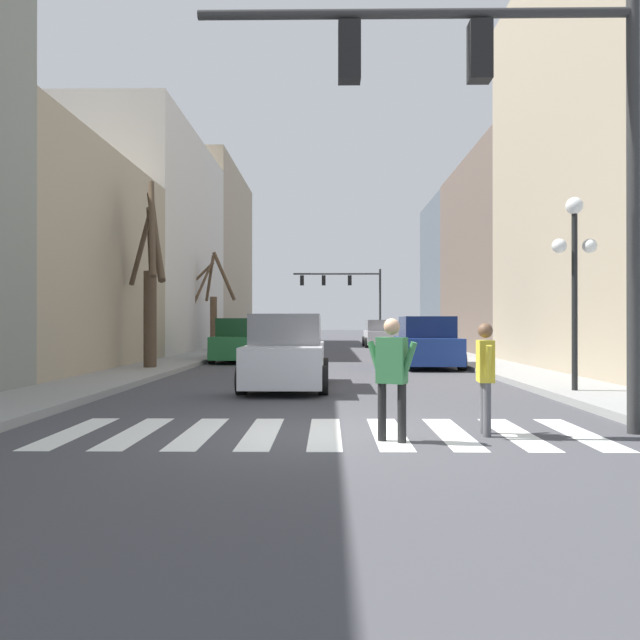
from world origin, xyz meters
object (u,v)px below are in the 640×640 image
car_driving_toward_lane (427,344)px  street_tree_right_mid (151,279)px  car_parked_right_mid (381,334)px  street_tree_right_near (212,305)px  car_driving_away_lane (287,354)px  traffic_signal_near (509,110)px  traffic_signal_far (347,287)px  pedestrian_crossing_street (392,369)px  car_parked_left_near (272,335)px  car_at_intersection (241,341)px  street_lamp_right_corner (575,253)px  pedestrian_near_right_corner (485,369)px  car_parked_right_far (260,337)px

car_driving_toward_lane → street_tree_right_mid: (-9.06, -1.87, 2.14)m
car_parked_right_mid → street_tree_right_near: 12.50m
car_driving_away_lane → traffic_signal_near: bearing=30.4°
traffic_signal_far → car_driving_away_lane: traffic_signal_far is taller
street_tree_right_mid → pedestrian_crossing_street: bearing=-60.6°
car_parked_left_near → car_at_intersection: bearing=-180.0°
pedestrian_crossing_street → street_tree_right_mid: (-6.49, 11.54, 2.00)m
car_at_intersection → car_driving_toward_lane: car_driving_toward_lane is taller
car_driving_toward_lane → street_tree_right_mid: size_ratio=0.69×
street_lamp_right_corner → pedestrian_near_right_corner: size_ratio=2.59×
street_tree_right_mid → street_tree_right_near: size_ratio=1.17×
traffic_signal_far → car_at_intersection: bearing=-100.7°
car_driving_away_lane → pedestrian_crossing_street: (1.84, -6.76, 0.14)m
street_lamp_right_corner → car_driving_toward_lane: (-1.78, 8.47, -2.22)m
pedestrian_near_right_corner → street_tree_right_mid: 13.68m
street_lamp_right_corner → car_driving_away_lane: size_ratio=0.87×
car_parked_right_mid → street_tree_right_mid: (-9.01, -20.26, 2.16)m
car_parked_right_far → pedestrian_crossing_street: bearing=-169.6°
street_lamp_right_corner → car_driving_away_lane: bearing=163.6°
traffic_signal_far → street_lamp_right_corner: (3.62, -39.10, -1.48)m
car_driving_away_lane → car_at_intersection: (-2.55, 10.17, -0.01)m
pedestrian_near_right_corner → street_tree_right_mid: (-7.85, 11.02, 2.04)m
traffic_signal_near → pedestrian_near_right_corner: bearing=-158.3°
street_lamp_right_corner → car_parked_right_mid: size_ratio=0.88×
street_tree_right_near → car_parked_left_near: bearing=72.5°
car_at_intersection → car_parked_left_near: size_ratio=1.01×
car_driving_toward_lane → pedestrian_near_right_corner: car_driving_toward_lane is taller
traffic_signal_far → car_parked_right_far: 21.29m
car_parked_right_mid → pedestrian_crossing_street: car_parked_right_mid is taller
pedestrian_near_right_corner → car_parked_right_mid: bearing=2.5°
traffic_signal_near → street_tree_right_near: bearing=110.4°
car_driving_away_lane → car_driving_toward_lane: bearing=146.4°
street_lamp_right_corner → car_parked_left_near: (-8.75, 26.30, -2.25)m
traffic_signal_near → street_lamp_right_corner: 5.25m
traffic_signal_near → car_parked_right_mid: size_ratio=1.38×
car_parked_left_near → pedestrian_near_right_corner: bearing=-169.4°
pedestrian_crossing_street → car_at_intersection: bearing=131.6°
car_parked_right_mid → car_parked_right_far: car_parked_right_far is taller
street_lamp_right_corner → street_tree_right_near: bearing=120.8°
traffic_signal_far → pedestrian_near_right_corner: 43.68m
street_lamp_right_corner → car_driving_away_lane: (-6.19, 1.82, -2.22)m
car_parked_right_far → street_tree_right_mid: 12.53m
car_driving_away_lane → car_parked_left_near: size_ratio=0.97×
car_parked_right_far → car_at_intersection: bearing=179.7°
street_lamp_right_corner → car_at_intersection: 15.00m
car_parked_right_mid → car_driving_toward_lane: size_ratio=1.12×
car_at_intersection → street_lamp_right_corner: bearing=-143.9°
car_parked_right_far → pedestrian_near_right_corner: car_parked_right_far is taller
traffic_signal_far → pedestrian_near_right_corner: size_ratio=4.70×
car_driving_away_lane → pedestrian_near_right_corner: (3.20, -6.24, 0.11)m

